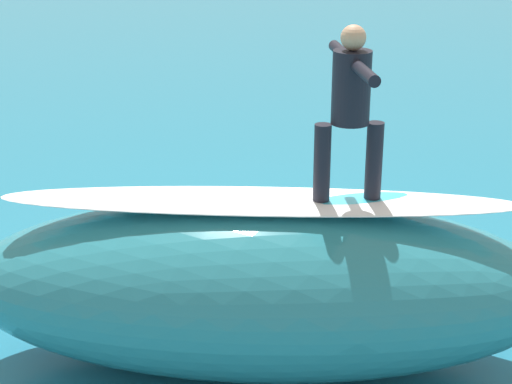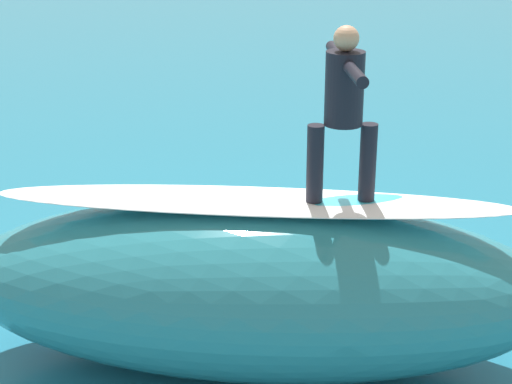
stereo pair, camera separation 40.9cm
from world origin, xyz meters
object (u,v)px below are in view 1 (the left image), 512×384
surfer_paddling (196,238)px  surfer_riding (351,101)px  surfboard_riding (346,203)px  surfboard_paddling (192,245)px

surfer_paddling → surfer_riding: bearing=176.6°
surfboard_riding → surfboard_paddling: 3.88m
surfboard_riding → surfer_paddling: bearing=-66.1°
surfboard_riding → surfboard_paddling: (1.83, -2.91, -1.80)m
surfboard_riding → surfer_paddling: (1.76, -2.81, -1.65)m
surfer_riding → surfer_paddling: surfer_riding is taller
surfboard_paddling → surfboard_riding: bearing=176.7°
surfer_paddling → surfboard_paddling: bearing=0.0°
surfboard_riding → surfer_paddling: surfboard_riding is taller
surfboard_paddling → surfer_paddling: bearing=-180.0°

